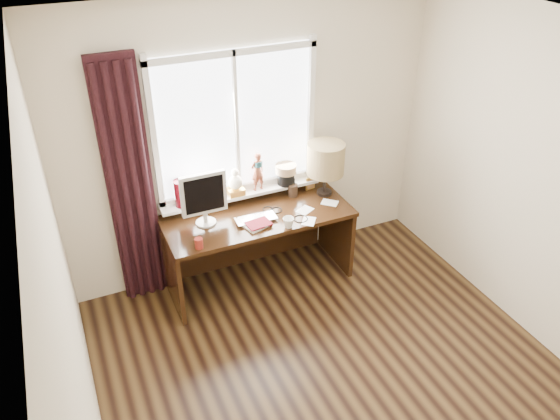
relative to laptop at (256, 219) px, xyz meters
name	(u,v)px	position (x,y,z in m)	size (l,w,h in m)	color
floor	(354,403)	(0.15, -1.54, -0.76)	(3.50, 4.00, 0.00)	#4A3318
ceiling	(392,55)	(0.15, -1.54, 1.84)	(3.50, 4.00, 0.00)	white
wall_back	(251,141)	(0.15, 0.46, 0.54)	(3.50, 2.60, 0.00)	beige
wall_left	(76,350)	(-1.60, -1.54, 0.54)	(4.00, 2.60, 0.00)	beige
laptop	(256,219)	(0.00, 0.00, 0.00)	(0.37, 0.24, 0.03)	silver
mug	(288,222)	(0.21, -0.21, 0.04)	(0.10, 0.09, 0.10)	white
red_cup	(199,243)	(-0.58, -0.19, 0.03)	(0.07, 0.07, 0.09)	maroon
window	(239,145)	(0.01, 0.41, 0.54)	(1.52, 0.22, 1.40)	white
curtain	(130,188)	(-0.98, 0.36, 0.35)	(0.38, 0.09, 2.25)	black
desk	(254,231)	(0.05, 0.18, -0.26)	(1.70, 0.70, 0.75)	black
monitor	(204,196)	(-0.42, 0.14, 0.26)	(0.40, 0.18, 0.49)	beige
notebook_stack	(258,224)	(-0.02, -0.09, 0.00)	(0.26, 0.22, 0.03)	beige
brush_holder	(293,190)	(0.48, 0.26, 0.05)	(0.09, 0.09, 0.25)	black
icon_frame	(310,183)	(0.69, 0.31, 0.05)	(0.10, 0.04, 0.13)	gold
table_lamp	(326,160)	(0.77, 0.17, 0.35)	(0.35, 0.35, 0.52)	black
loose_papers	(315,211)	(0.54, -0.07, -0.01)	(0.50, 0.39, 0.00)	white
desk_cables	(285,214)	(0.27, 0.00, -0.01)	(0.35, 0.41, 0.01)	black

